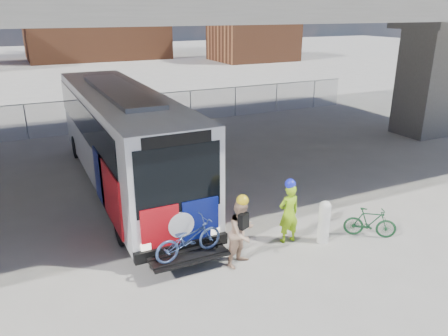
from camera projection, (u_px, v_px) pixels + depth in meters
ground at (213, 212)px, 14.41m from camera, size 160.00×160.00×0.00m
bus at (122, 131)px, 15.94m from camera, size 2.67×13.01×3.69m
overpass at (165, 2)px, 15.56m from camera, size 40.00×16.00×7.95m
chainlink_fence at (123, 103)px, 24.08m from camera, size 30.00×0.06×30.00m
brick_buildings at (60, 17)px, 53.87m from camera, size 54.00×22.00×12.00m
bollard at (324, 220)px, 12.33m from camera, size 0.33×0.33×1.28m
cyclist_hivis at (289, 212)px, 12.28m from camera, size 0.64×0.42×1.93m
cyclist_tan at (242, 232)px, 11.18m from camera, size 1.07×0.98×1.96m
bike_parked at (370, 223)px, 12.71m from camera, size 1.44×1.24×0.90m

